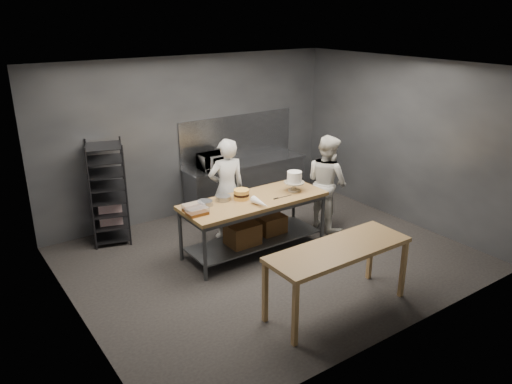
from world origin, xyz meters
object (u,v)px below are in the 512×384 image
Objects in this scene: layer_cake at (241,194)px; microwave at (213,161)px; work_table at (254,219)px; chef_right at (327,182)px; chef_behind at (227,189)px; near_counter at (339,253)px; speed_rack at (108,194)px; frosted_cake_stand at (294,179)px.

microwave is at bearing 74.32° from layer_cake.
chef_right reaches higher than work_table.
near_counter is at bearing 100.05° from chef_behind.
work_table is at bearing -44.20° from speed_rack.
near_counter is 4.12m from speed_rack.
work_table is 4.43× the size of microwave.
layer_cake is (-0.10, -0.62, 0.12)m from chef_behind.
near_counter is 2.13m from layer_cake.
near_counter is 3.86m from microwave.
frosted_cake_stand reaches higher than near_counter.
chef_behind reaches higher than near_counter.
speed_rack is 3.23× the size of microwave.
layer_cake is at bearing 89.73° from chef_right.
near_counter is at bearing -87.20° from layer_cake.
chef_right is at bearing 50.79° from near_counter.
chef_right reaches higher than layer_cake.
work_table is 0.94m from frosted_cake_stand.
speed_rack is (-1.79, 1.74, 0.28)m from work_table.
chef_behind reaches higher than speed_rack.
chef_behind is at bearing 69.68° from chef_right.
chef_right is at bearing 9.30° from frosted_cake_stand.
speed_rack is (-1.71, 3.75, 0.04)m from near_counter.
chef_right is (1.62, 0.07, 0.29)m from work_table.
chef_right is 6.88× the size of layer_cake.
frosted_cake_stand is at bearing -5.82° from work_table.
frosted_cake_stand is (0.83, 1.94, 0.32)m from near_counter.
near_counter is 1.14× the size of speed_rack.
near_counter is at bearing 141.74° from chef_right.
work_table is 1.36× the size of chef_behind.
work_table is at bearing -30.44° from layer_cake.
near_counter is at bearing -113.08° from frosted_cake_stand.
frosted_cake_stand is at bearing 66.92° from near_counter.
chef_behind reaches higher than microwave.
frosted_cake_stand is 1.36× the size of layer_cake.
work_table is at bearing 105.86° from chef_behind.
speed_rack is 2.10m from microwave.
near_counter is (-0.07, -2.02, 0.24)m from work_table.
work_table is 2.03m from near_counter.
frosted_cake_stand is at bearing 145.83° from chef_behind.
chef_behind reaches higher than chef_right.
work_table is 1.65m from chef_right.
microwave is at bearing 103.37° from frosted_cake_stand.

